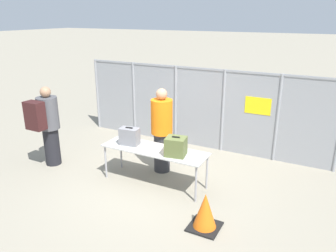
{
  "coord_description": "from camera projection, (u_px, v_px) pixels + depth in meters",
  "views": [
    {
      "loc": [
        3.04,
        -5.17,
        3.29
      ],
      "look_at": [
        0.0,
        0.61,
        1.05
      ],
      "focal_mm": 35.0,
      "sensor_mm": 36.0,
      "label": 1
    }
  ],
  "objects": [
    {
      "name": "suitcase_olive",
      "position": [
        176.0,
        146.0,
        6.15
      ],
      "size": [
        0.43,
        0.39,
        0.38
      ],
      "color": "#566033",
      "rests_on": "inspection_table"
    },
    {
      "name": "inspection_table",
      "position": [
        154.0,
        152.0,
        6.51
      ],
      "size": [
        2.16,
        0.67,
        0.75
      ],
      "color": "#B2B2AD",
      "rests_on": "ground_plane"
    },
    {
      "name": "traveler_hooded",
      "position": [
        47.0,
        124.0,
        7.22
      ],
      "size": [
        0.45,
        0.7,
        1.81
      ],
      "rotation": [
        0.0,
        0.0,
        0.1
      ],
      "color": "black",
      "rests_on": "ground_plane"
    },
    {
      "name": "security_worker_near",
      "position": [
        162.0,
        130.0,
        6.97
      ],
      "size": [
        0.46,
        0.46,
        1.85
      ],
      "rotation": [
        0.0,
        0.0,
        3.1
      ],
      "color": "#2D2D33",
      "rests_on": "ground_plane"
    },
    {
      "name": "fence_section",
      "position": [
        199.0,
        106.0,
        8.29
      ],
      "size": [
        6.56,
        0.07,
        2.06
      ],
      "color": "gray",
      "rests_on": "ground_plane"
    },
    {
      "name": "utility_trailer",
      "position": [
        245.0,
        120.0,
        9.39
      ],
      "size": [
        4.32,
        2.07,
        0.7
      ],
      "color": "#B2B2B7",
      "rests_on": "ground_plane"
    },
    {
      "name": "traffic_cone",
      "position": [
        205.0,
        212.0,
        5.23
      ],
      "size": [
        0.49,
        0.49,
        0.62
      ],
      "color": "black",
      "rests_on": "ground_plane"
    },
    {
      "name": "suitcase_grey",
      "position": [
        130.0,
        136.0,
        6.67
      ],
      "size": [
        0.41,
        0.28,
        0.37
      ],
      "color": "slate",
      "rests_on": "inspection_table"
    },
    {
      "name": "ground_plane",
      "position": [
        154.0,
        183.0,
        6.73
      ],
      "size": [
        120.0,
        120.0,
        0.0
      ],
      "primitive_type": "plane",
      "color": "gray"
    }
  ]
}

